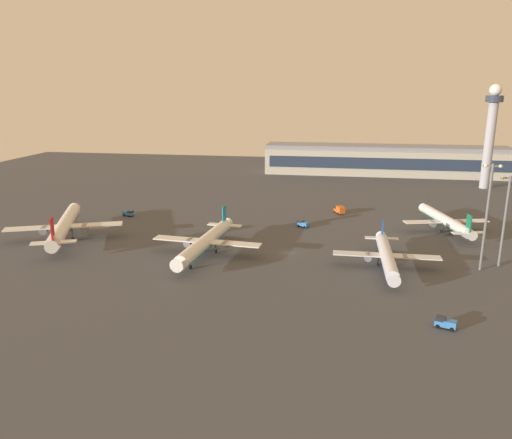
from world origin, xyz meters
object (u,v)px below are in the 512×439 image
Objects in this scene: airplane_far_stand at (446,221)px; baggage_tractor at (303,224)px; airplane_terminal_side at (64,226)px; catering_truck at (340,210)px; control_tower at (491,130)px; airplane_near_gate at (206,241)px; apron_light_east at (487,211)px; cargo_loader at (128,213)px; maintenance_van at (445,323)px; apron_light_central at (505,215)px; airplane_mid_apron at (386,256)px.

baggage_tractor is (-48.53, -3.16, -2.47)m from airplane_far_stand.
airplane_terminal_side is 100.50m from catering_truck.
control_tower is 194.84m from airplane_terminal_side.
baggage_tractor is at bearing -121.60° from airplane_near_gate.
baggage_tractor is at bearing 145.71° from apron_light_east.
airplane_far_stand is (-34.21, -81.52, -24.53)m from control_tower.
control_tower is 172.21m from cargo_loader.
airplane_far_stand is at bearing -7.99° from airplane_terminal_side.
maintenance_van is at bearing -101.37° from catering_truck.
airplane_near_gate is at bearing -149.05° from catering_truck.
airplane_mid_apron is at bearing -167.73° from apron_light_central.
airplane_far_stand is 36.08m from apron_light_central.
apron_light_central reaches higher than airplane_near_gate.
baggage_tractor is (75.19, 26.95, -3.36)m from airplane_terminal_side.
apron_light_east is at bearing -25.03° from airplane_terminal_side.
airplane_near_gate is 51.30m from airplane_mid_apron.
apron_light_east reaches higher than cargo_loader.
apron_light_east is (1.83, -37.50, 12.67)m from airplane_far_stand.
maintenance_van is at bearing -43.44° from airplane_terminal_side.
airplane_far_stand is at bearing 92.79° from apron_light_east.
airplane_near_gate is 1.14× the size of airplane_far_stand.
airplane_far_stand is 40.31m from catering_truck.
airplane_near_gate reaches higher than airplane_mid_apron.
cargo_loader is (-115.68, 1.14, -2.47)m from airplane_far_stand.
catering_truck is at bearing 138.71° from airplane_far_stand.
cargo_loader is at bearing 164.30° from apron_light_central.
apron_light_east is (76.29, 0.11, 12.23)m from airplane_near_gate.
apron_light_central reaches higher than airplane_far_stand.
control_tower reaches higher than apron_light_central.
airplane_far_stand is at bearing 106.07° from cargo_loader.
control_tower is 8.10× the size of catering_truck.
baggage_tractor is at bearing -56.00° from airplane_mid_apron.
airplane_terminal_side reaches higher than airplane_near_gate.
airplane_near_gate is 0.94× the size of airplane_terminal_side.
catering_truck is (-12.56, 58.73, -2.02)m from airplane_mid_apron.
airplane_near_gate is 1.67× the size of apron_light_central.
airplane_mid_apron is (-57.44, -121.79, -24.58)m from control_tower.
airplane_far_stand is 6.08× the size of catering_truck.
catering_truck reaches higher than baggage_tractor.
catering_truck is (38.67, 56.06, -2.51)m from airplane_near_gate.
cargo_loader is at bearing 53.91° from airplane_terminal_side.
baggage_tractor is (-82.74, -84.67, -27.00)m from control_tower.
apron_light_east is (-32.38, -119.02, -11.86)m from control_tower.
baggage_tractor and maintenance_van have the same top height.
apron_light_east is at bearing -101.21° from airplane_far_stand.
apron_light_central is (82.17, 4.06, 10.36)m from airplane_near_gate.
control_tower is at bearing 53.22° from airplane_far_stand.
apron_light_central reaches higher than cargo_loader.
cargo_loader is at bearing 74.17° from maintenance_van.
airplane_terminal_side is (-157.93, -111.62, -23.64)m from control_tower.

